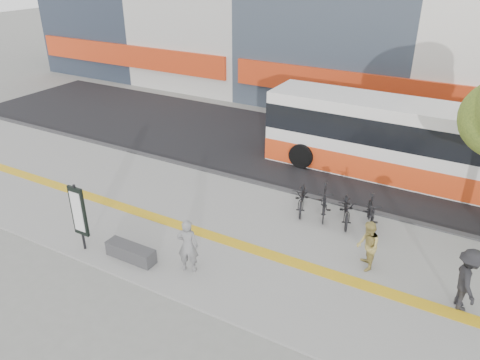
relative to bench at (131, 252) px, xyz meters
The scene contains 12 objects.
ground 2.88m from the bench, 24.78° to the left, with size 120.00×120.00×0.00m, color slate.
sidewalk 3.76m from the bench, 46.08° to the left, with size 40.00×7.00×0.08m, color gray.
tactile_strip 3.41m from the bench, 40.24° to the left, with size 40.00×0.45×0.01m, color gold.
street 10.53m from the bench, 75.70° to the left, with size 40.00×8.00×0.06m, color black.
curb 6.73m from the bench, 67.25° to the left, with size 40.00×0.25×0.14m, color #323234.
bench is the anchor object (origin of this frame).
signboard 1.94m from the bench, 169.19° to the right, with size 0.55×0.10×2.20m.
bus 11.37m from the bench, 59.04° to the left, with size 11.33×2.69×3.02m.
bicycle_row 6.85m from the bench, 49.44° to the left, with size 3.55×1.99×1.10m.
seated_woman 1.94m from the bench, 12.88° to the left, with size 0.60×0.40×1.65m, color black.
pedestrian_tan 6.87m from the bench, 25.81° to the left, with size 0.73×0.57×1.51m, color tan.
pedestrian_dark 9.17m from the bench, 16.34° to the left, with size 1.12×0.65×1.74m, color black.
Camera 1 is at (5.74, -9.40, 8.34)m, focal length 34.61 mm.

